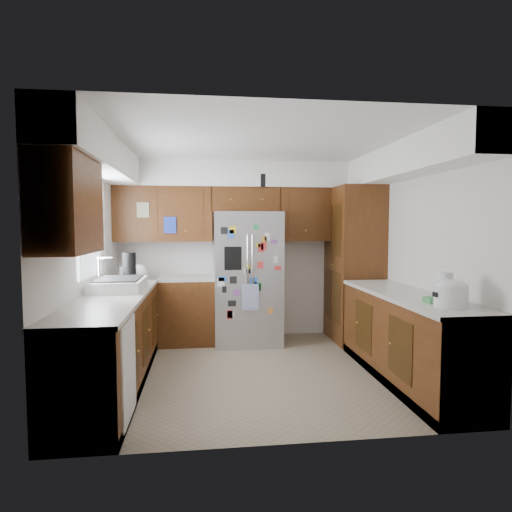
# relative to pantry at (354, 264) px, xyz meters

# --- Properties ---
(floor) EXTENTS (3.60, 3.60, 0.00)m
(floor) POSITION_rel_pantry_xyz_m (-1.50, -1.15, -1.07)
(floor) COLOR gray
(floor) RESTS_ON ground
(room_shell) EXTENTS (3.64, 3.24, 2.52)m
(room_shell) POSITION_rel_pantry_xyz_m (-1.61, -0.79, 0.75)
(room_shell) COLOR silver
(room_shell) RESTS_ON ground
(left_counter_run) EXTENTS (1.36, 3.20, 0.92)m
(left_counter_run) POSITION_rel_pantry_xyz_m (-2.86, -1.12, -0.65)
(left_counter_run) COLOR #42260C
(left_counter_run) RESTS_ON ground
(right_counter_run) EXTENTS (0.63, 2.25, 0.92)m
(right_counter_run) POSITION_rel_pantry_xyz_m (0.00, -1.62, -0.65)
(right_counter_run) COLOR #42260C
(right_counter_run) RESTS_ON ground
(pantry) EXTENTS (0.60, 0.90, 2.15)m
(pantry) POSITION_rel_pantry_xyz_m (0.00, 0.00, 0.00)
(pantry) COLOR #42260C
(pantry) RESTS_ON ground
(fridge) EXTENTS (0.90, 0.79, 1.80)m
(fridge) POSITION_rel_pantry_xyz_m (-1.50, 0.05, -0.17)
(fridge) COLOR #99999E
(fridge) RESTS_ON ground
(bridge_cabinet) EXTENTS (0.96, 0.34, 0.35)m
(bridge_cabinet) POSITION_rel_pantry_xyz_m (-1.50, 0.28, 0.90)
(bridge_cabinet) COLOR #42260C
(bridge_cabinet) RESTS_ON fridge
(fridge_top_items) EXTENTS (0.71, 0.39, 0.30)m
(fridge_top_items) POSITION_rel_pantry_xyz_m (-1.49, 0.26, 1.21)
(fridge_top_items) COLOR #2528B1
(fridge_top_items) RESTS_ON bridge_cabinet
(sink_assembly) EXTENTS (0.52, 0.70, 0.37)m
(sink_assembly) POSITION_rel_pantry_xyz_m (-3.00, -1.05, -0.09)
(sink_assembly) COLOR white
(sink_assembly) RESTS_ON left_counter_run
(left_counter_clutter) EXTENTS (0.35, 0.84, 0.38)m
(left_counter_clutter) POSITION_rel_pantry_xyz_m (-2.97, -0.34, -0.02)
(left_counter_clutter) COLOR black
(left_counter_clutter) RESTS_ON left_counter_run
(rice_cooker) EXTENTS (0.29, 0.28, 0.24)m
(rice_cooker) POSITION_rel_pantry_xyz_m (-0.00, -2.37, -0.03)
(rice_cooker) COLOR white
(rice_cooker) RESTS_ON right_counter_run
(paper_towel) EXTENTS (0.13, 0.13, 0.29)m
(paper_towel) POSITION_rel_pantry_xyz_m (-0.01, -2.29, -0.01)
(paper_towel) COLOR white
(paper_towel) RESTS_ON right_counter_run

